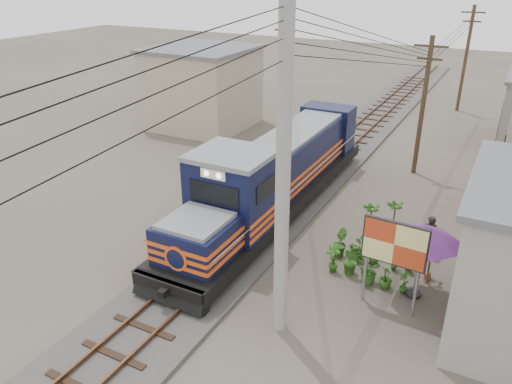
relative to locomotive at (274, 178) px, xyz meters
The scene contains 14 objects.
ground 6.55m from the locomotive, 90.00° to the right, with size 120.00×120.00×0.00m, color #473F35.
ballast 4.01m from the locomotive, 90.00° to the left, with size 3.60×70.00×0.16m, color #595651.
track 3.94m from the locomotive, 90.00° to the left, with size 1.15×70.00×0.12m.
locomotive is the anchor object (origin of this frame).
utility_pole_main 8.36m from the locomotive, 62.86° to the right, with size 0.40×0.40×10.00m.
wooden_pole_mid 9.11m from the locomotive, 59.61° to the left, with size 1.60×0.24×7.00m.
wooden_pole_far 22.31m from the locomotive, 77.51° to the left, with size 1.60×0.24×7.50m.
wooden_pole_left 12.85m from the locomotive, 113.19° to the left, with size 1.60×0.24×7.00m.
power_lines 6.26m from the locomotive, 93.74° to the left, with size 9.65×19.00×3.30m.
shophouse_left 13.94m from the locomotive, 135.96° to the left, with size 6.30×6.30×5.20m.
billboard 7.55m from the locomotive, 35.37° to the right, with size 2.00×0.26×3.09m.
market_umbrella 7.56m from the locomotive, 26.04° to the right, with size 3.16×3.16×2.70m.
vendor 6.73m from the locomotive, ahead, with size 0.60×0.39×1.64m, color black.
plant_nursery 5.63m from the locomotive, 29.65° to the right, with size 3.21×2.15×1.14m.
Camera 1 is at (8.50, -11.52, 10.06)m, focal length 35.00 mm.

